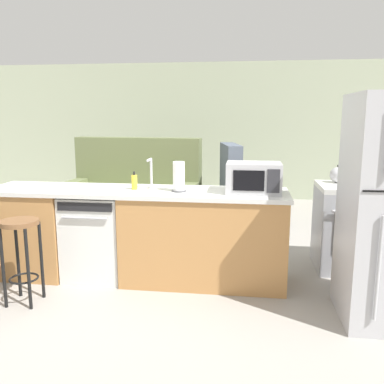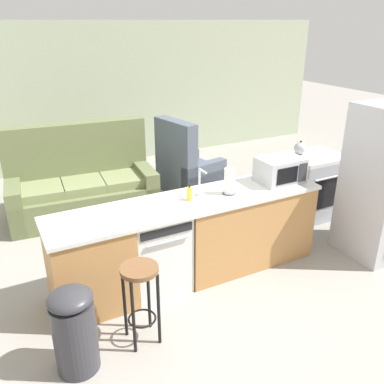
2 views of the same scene
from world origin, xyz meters
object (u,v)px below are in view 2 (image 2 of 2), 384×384
Objects in this scene: microwave at (280,170)px; armchair at (186,171)px; trash_bin at (74,329)px; dishwasher at (156,250)px; soap_bottle at (189,194)px; refrigerator at (384,182)px; couch at (82,186)px; stove_range at (312,186)px; kettle at (300,148)px; bar_stool at (140,288)px; paper_towel_roll at (229,182)px.

armchair is at bearing 92.68° from microwave.
dishwasher is at bearing 36.27° from trash_bin.
trash_bin is at bearing -151.97° from soap_bottle.
refrigerator is 0.86× the size of couch.
soap_bottle is (-2.21, -0.54, 0.52)m from stove_range.
refrigerator is 1.24m from kettle.
couch is 1.67m from armchair.
kettle is 3.19m from bar_stool.
paper_towel_roll is at bearing -2.51° from dishwasher.
kettle is 3.76m from trash_bin.
refrigerator is at bearing 2.88° from trash_bin.
armchair is (1.85, 2.84, -0.19)m from bar_stool.
soap_bottle is at bearing 1.21° from dishwasher.
stove_range is 1.22× the size of bar_stool.
bar_stool is at bearing -123.17° from armchair.
soap_bottle is at bearing -73.67° from couch.
dishwasher is at bearing 177.49° from paper_towel_roll.
paper_towel_roll is (-0.70, -0.04, -0.00)m from microwave.
soap_bottle reaches higher than dishwasher.
refrigerator is 2.40× the size of trash_bin.
couch reaches higher than dishwasher.
microwave is (-1.07, -0.55, 0.59)m from stove_range.
paper_towel_roll is 2.54m from couch.
stove_range is 1.80× the size of microwave.
soap_bottle is (0.39, 0.01, 0.55)m from dishwasher.
paper_towel_roll is at bearing -105.17° from armchair.
trash_bin is 0.36× the size of couch.
microwave is 0.68× the size of bar_stool.
bar_stool is (-0.42, -0.67, 0.11)m from dishwasher.
soap_bottle is 2.15m from kettle.
trash_bin is (-3.60, -0.18, -0.51)m from refrigerator.
armchair is (2.43, 2.89, -0.03)m from trash_bin.
refrigerator is 3.64m from trash_bin.
trash_bin is 3.78m from armchair.
bar_stool is 0.60m from trash_bin.
paper_towel_roll is 1.38× the size of kettle.
trash_bin is (-0.57, -0.06, -0.16)m from bar_stool.
dishwasher reaches higher than bar_stool.
paper_towel_roll is at bearing 26.90° from bar_stool.
stove_range is 2.33m from soap_bottle.
paper_towel_roll is 1.75m from kettle.
refrigerator is 3.96m from couch.
soap_bottle is 0.86× the size of kettle.
dishwasher is 2.66m from stove_range.
couch reaches higher than paper_towel_roll.
dishwasher is 4.77× the size of soap_bottle.
couch is (-2.84, 1.62, -0.06)m from stove_range.
stove_range reaches higher than dishwasher.
armchair reaches higher than kettle.
bar_stool is (-1.96, -0.67, -0.50)m from microwave.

